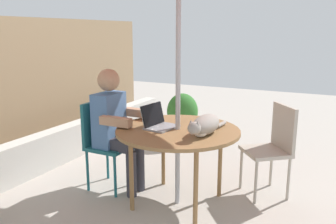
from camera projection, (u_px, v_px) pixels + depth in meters
The scene contains 9 objects.
ground_plane at pixel (177, 202), 3.38m from camera, with size 14.00×14.00×0.00m, color #ADA399.
planter_wall_low at pixel (40, 153), 4.11m from camera, with size 5.32×0.20×0.43m, color beige.
patio_table at pixel (178, 135), 3.23m from camera, with size 1.14×1.14×0.73m.
chair_occupied at pixel (103, 137), 3.63m from camera, with size 0.40×0.40×0.91m.
chair_empty at pixel (274, 142), 3.46m from camera, with size 0.56×0.56×0.91m.
person_seated at pixel (115, 123), 3.53m from camera, with size 0.48×0.48×1.25m.
laptop at pixel (157, 121), 3.27m from camera, with size 0.33×0.29×0.21m.
cat at pixel (205, 125), 3.03m from camera, with size 0.65×0.22×0.17m.
potted_plant_near_fence at pixel (182, 115), 5.12m from camera, with size 0.45×0.45×0.73m.
Camera 1 is at (-2.81, -1.31, 1.61)m, focal length 37.65 mm.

